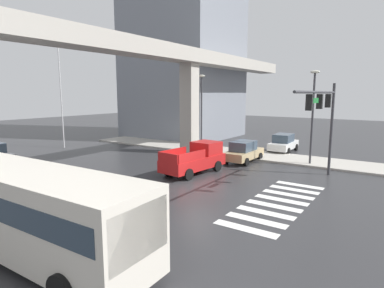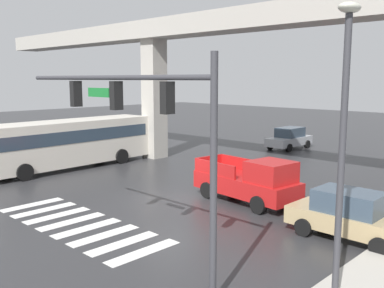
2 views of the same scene
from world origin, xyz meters
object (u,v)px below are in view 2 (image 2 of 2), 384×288
Objects in this scene: city_bus at (71,141)px; traffic_signal_mast at (141,116)px; sedan_silver at (289,138)px; street_lamp_near_corner at (344,123)px; pickup_truck at (251,182)px; sedan_tan at (350,215)px.

traffic_signal_mast is at bearing -23.56° from city_bus.
street_lamp_near_corner is (13.91, -20.68, 3.70)m from sedan_silver.
pickup_truck is at bearing 103.99° from traffic_signal_mast.
city_bus is (-12.91, -1.39, 0.73)m from pickup_truck.
sedan_tan is (5.16, -1.20, -0.14)m from pickup_truck.
street_lamp_near_corner reaches higher than sedan_tan.
sedan_tan is 6.34m from street_lamp_near_corner.
pickup_truck is 1.22× the size of sedan_silver.
city_bus is at bearing -173.87° from pickup_truck.
city_bus is at bearing 156.44° from traffic_signal_mast.
street_lamp_near_corner is (4.99, 1.84, 0.01)m from traffic_signal_mast.
pickup_truck is 13.00m from city_bus.
sedan_silver is (5.95, 16.04, -0.87)m from city_bus.
sedan_tan is (18.06, 0.19, -0.87)m from city_bus.
sedan_tan is at bearing 0.59° from city_bus.
traffic_signal_mast reaches higher than pickup_truck.
sedan_tan is at bearing 110.37° from street_lamp_near_corner.
street_lamp_near_corner reaches higher than city_bus.
sedan_silver is (-6.96, 14.65, -0.14)m from pickup_truck.
traffic_signal_mast reaches higher than sedan_tan.
pickup_truck reaches higher than sedan_tan.
pickup_truck is 0.61× the size of traffic_signal_mast.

